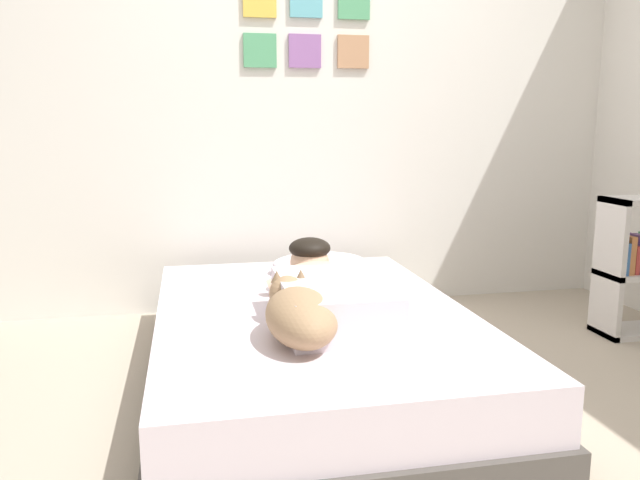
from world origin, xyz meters
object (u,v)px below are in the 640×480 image
bed (312,344)px  coffee_cup (319,279)px  bookshelf (640,265)px  dog (299,314)px  person_lying (326,290)px  pillow (319,263)px  cell_phone (337,334)px

bed → coffee_cup: bearing=73.7°
coffee_cup → bookshelf: (1.73, -0.13, 0.02)m
dog → bookshelf: bearing=17.7°
person_lying → bookshelf: bearing=10.4°
pillow → bookshelf: bearing=-14.3°
person_lying → bookshelf: bookshelf is taller
cell_phone → bed: bearing=94.0°
dog → bookshelf: bookshelf is taller
coffee_cup → cell_phone: (-0.08, -0.75, -0.03)m
pillow → bookshelf: size_ratio=0.69×
person_lying → coffee_cup: (0.07, 0.47, -0.07)m
dog → cell_phone: dog is taller
dog → coffee_cup: (0.24, 0.76, -0.07)m
person_lying → bookshelf: 1.83m
pillow → bookshelf: bookshelf is taller
pillow → cell_phone: 1.05m
pillow → coffee_cup: size_ratio=4.16×
bed → pillow: 0.72m
pillow → cell_phone: bearing=-98.0°
bed → coffee_cup: coffee_cup is taller
coffee_cup → dog: bearing=-107.2°
bed → person_lying: person_lying is taller
cell_phone → bookshelf: size_ratio=0.19×
person_lying → dog: 0.34m
pillow → dog: 1.10m
bed → pillow: (0.17, 0.67, 0.22)m
dog → person_lying: bearing=60.6°
bed → pillow: size_ratio=3.95×
bed → cell_phone: (0.03, -0.37, 0.17)m
bed → coffee_cup: 0.44m
coffee_cup → cell_phone: size_ratio=0.89×
coffee_cup → bookshelf: bearing=-4.4°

